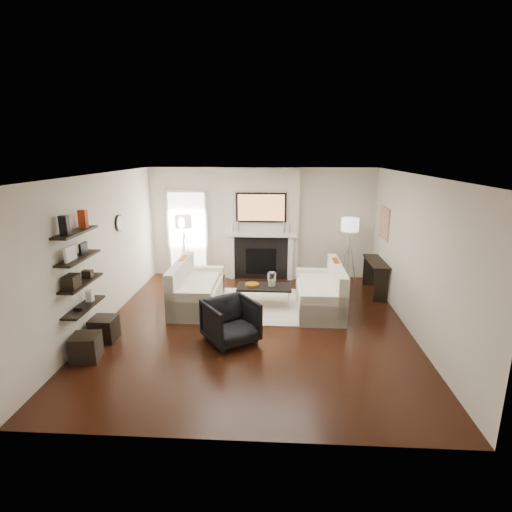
# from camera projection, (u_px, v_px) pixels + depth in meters

# --- Properties ---
(room_envelope) EXTENTS (6.00, 6.00, 6.00)m
(room_envelope) POSITION_uv_depth(u_px,v_px,m) (254.00, 254.00, 6.93)
(room_envelope) COLOR black
(room_envelope) RESTS_ON ground
(chimney_breast) EXTENTS (1.80, 0.25, 2.70)m
(chimney_breast) POSITION_uv_depth(u_px,v_px,m) (261.00, 224.00, 9.71)
(chimney_breast) COLOR silver
(chimney_breast) RESTS_ON floor
(fireplace_surround) EXTENTS (1.30, 0.02, 1.04)m
(fireplace_surround) POSITION_uv_depth(u_px,v_px,m) (261.00, 259.00, 9.79)
(fireplace_surround) COLOR black
(fireplace_surround) RESTS_ON floor
(firebox) EXTENTS (0.75, 0.02, 0.65)m
(firebox) POSITION_uv_depth(u_px,v_px,m) (261.00, 261.00, 9.80)
(firebox) COLOR black
(firebox) RESTS_ON floor
(mantel_pilaster_l) EXTENTS (0.12, 0.08, 1.10)m
(mantel_pilaster_l) POSITION_uv_depth(u_px,v_px,m) (232.00, 257.00, 9.79)
(mantel_pilaster_l) COLOR white
(mantel_pilaster_l) RESTS_ON floor
(mantel_pilaster_r) EXTENTS (0.12, 0.08, 1.10)m
(mantel_pilaster_r) POSITION_uv_depth(u_px,v_px,m) (290.00, 258.00, 9.71)
(mantel_pilaster_r) COLOR white
(mantel_pilaster_r) RESTS_ON floor
(mantel_shelf) EXTENTS (1.70, 0.18, 0.07)m
(mantel_shelf) POSITION_uv_depth(u_px,v_px,m) (261.00, 235.00, 9.59)
(mantel_shelf) COLOR white
(mantel_shelf) RESTS_ON chimney_breast
(tv_body) EXTENTS (1.20, 0.06, 0.70)m
(tv_body) POSITION_uv_depth(u_px,v_px,m) (261.00, 208.00, 9.44)
(tv_body) COLOR black
(tv_body) RESTS_ON chimney_breast
(tv_screen) EXTENTS (1.10, 0.00, 0.62)m
(tv_screen) POSITION_uv_depth(u_px,v_px,m) (261.00, 208.00, 9.41)
(tv_screen) COLOR #BF723F
(tv_screen) RESTS_ON tv_body
(candlestick_l_tall) EXTENTS (0.04, 0.04, 0.30)m
(candlestick_l_tall) POSITION_uv_depth(u_px,v_px,m) (238.00, 227.00, 9.58)
(candlestick_l_tall) COLOR silver
(candlestick_l_tall) RESTS_ON mantel_shelf
(candlestick_l_short) EXTENTS (0.04, 0.04, 0.24)m
(candlestick_l_short) POSITION_uv_depth(u_px,v_px,m) (233.00, 228.00, 9.59)
(candlestick_l_short) COLOR silver
(candlestick_l_short) RESTS_ON mantel_shelf
(candlestick_r_tall) EXTENTS (0.04, 0.04, 0.30)m
(candlestick_r_tall) POSITION_uv_depth(u_px,v_px,m) (284.00, 228.00, 9.52)
(candlestick_r_tall) COLOR silver
(candlestick_r_tall) RESTS_ON mantel_shelf
(candlestick_r_short) EXTENTS (0.04, 0.04, 0.24)m
(candlestick_r_short) POSITION_uv_depth(u_px,v_px,m) (289.00, 229.00, 9.52)
(candlestick_r_short) COLOR silver
(candlestick_r_short) RESTS_ON mantel_shelf
(hallway_panel) EXTENTS (0.90, 0.02, 2.10)m
(hallway_panel) POSITION_uv_depth(u_px,v_px,m) (188.00, 234.00, 9.99)
(hallway_panel) COLOR white
(hallway_panel) RESTS_ON floor
(door_trim_l) EXTENTS (0.06, 0.06, 2.16)m
(door_trim_l) POSITION_uv_depth(u_px,v_px,m) (169.00, 234.00, 10.00)
(door_trim_l) COLOR white
(door_trim_l) RESTS_ON floor
(door_trim_r) EXTENTS (0.06, 0.06, 2.16)m
(door_trim_r) POSITION_uv_depth(u_px,v_px,m) (207.00, 235.00, 9.94)
(door_trim_r) COLOR white
(door_trim_r) RESTS_ON floor
(door_trim_top) EXTENTS (1.02, 0.06, 0.06)m
(door_trim_top) POSITION_uv_depth(u_px,v_px,m) (186.00, 191.00, 9.69)
(door_trim_top) COLOR white
(door_trim_top) RESTS_ON wall_back
(rug) EXTENTS (2.60, 2.00, 0.01)m
(rug) POSITION_uv_depth(u_px,v_px,m) (256.00, 305.00, 8.22)
(rug) COLOR beige
(rug) RESTS_ON floor
(loveseat_left_base) EXTENTS (0.85, 1.80, 0.42)m
(loveseat_left_base) POSITION_uv_depth(u_px,v_px,m) (198.00, 296.00, 8.14)
(loveseat_left_base) COLOR white
(loveseat_left_base) RESTS_ON floor
(loveseat_left_back) EXTENTS (0.18, 1.80, 0.80)m
(loveseat_left_back) POSITION_uv_depth(u_px,v_px,m) (181.00, 281.00, 8.08)
(loveseat_left_back) COLOR white
(loveseat_left_back) RESTS_ON floor
(loveseat_left_arm_n) EXTENTS (0.85, 0.18, 0.60)m
(loveseat_left_arm_n) POSITION_uv_depth(u_px,v_px,m) (189.00, 307.00, 7.34)
(loveseat_left_arm_n) COLOR white
(loveseat_left_arm_n) RESTS_ON floor
(loveseat_left_arm_s) EXTENTS (0.85, 0.18, 0.60)m
(loveseat_left_arm_s) POSITION_uv_depth(u_px,v_px,m) (205.00, 279.00, 8.90)
(loveseat_left_arm_s) COLOR white
(loveseat_left_arm_s) RESTS_ON floor
(loveseat_left_cushion) EXTENTS (0.63, 1.44, 0.10)m
(loveseat_left_cushion) POSITION_uv_depth(u_px,v_px,m) (200.00, 284.00, 8.07)
(loveseat_left_cushion) COLOR white
(loveseat_left_cushion) RESTS_ON loveseat_left_base
(pillow_left_orange) EXTENTS (0.10, 0.42, 0.42)m
(pillow_left_orange) POSITION_uv_depth(u_px,v_px,m) (184.00, 267.00, 8.32)
(pillow_left_orange) COLOR #AB3715
(pillow_left_orange) RESTS_ON loveseat_left_cushion
(pillow_left_charcoal) EXTENTS (0.10, 0.40, 0.40)m
(pillow_left_charcoal) POSITION_uv_depth(u_px,v_px,m) (177.00, 276.00, 7.74)
(pillow_left_charcoal) COLOR black
(pillow_left_charcoal) RESTS_ON loveseat_left_cushion
(loveseat_right_base) EXTENTS (0.85, 1.80, 0.42)m
(loveseat_right_base) POSITION_uv_depth(u_px,v_px,m) (319.00, 299.00, 7.97)
(loveseat_right_base) COLOR white
(loveseat_right_base) RESTS_ON floor
(loveseat_right_back) EXTENTS (0.18, 1.80, 0.80)m
(loveseat_right_back) POSITION_uv_depth(u_px,v_px,m) (337.00, 284.00, 7.87)
(loveseat_right_back) COLOR white
(loveseat_right_back) RESTS_ON floor
(loveseat_right_arm_n) EXTENTS (0.85, 0.18, 0.60)m
(loveseat_right_arm_n) POSITION_uv_depth(u_px,v_px,m) (323.00, 311.00, 7.17)
(loveseat_right_arm_n) COLOR white
(loveseat_right_arm_n) RESTS_ON floor
(loveseat_right_arm_s) EXTENTS (0.85, 0.18, 0.60)m
(loveseat_right_arm_s) POSITION_uv_depth(u_px,v_px,m) (316.00, 282.00, 8.73)
(loveseat_right_arm_s) COLOR white
(loveseat_right_arm_s) RESTS_ON floor
(loveseat_right_cushion) EXTENTS (0.63, 1.44, 0.10)m
(loveseat_right_cushion) POSITION_uv_depth(u_px,v_px,m) (317.00, 287.00, 7.91)
(loveseat_right_cushion) COLOR white
(loveseat_right_cushion) RESTS_ON loveseat_right_base
(pillow_right_orange) EXTENTS (0.10, 0.42, 0.42)m
(pillow_right_orange) POSITION_uv_depth(u_px,v_px,m) (335.00, 270.00, 8.11)
(pillow_right_orange) COLOR #AB3715
(pillow_right_orange) RESTS_ON loveseat_right_cushion
(pillow_right_charcoal) EXTENTS (0.10, 0.40, 0.40)m
(pillow_right_charcoal) POSITION_uv_depth(u_px,v_px,m) (339.00, 280.00, 7.53)
(pillow_right_charcoal) COLOR black
(pillow_right_charcoal) RESTS_ON loveseat_right_cushion
(coffee_table) EXTENTS (1.10, 0.55, 0.04)m
(coffee_table) POSITION_uv_depth(u_px,v_px,m) (264.00, 287.00, 8.11)
(coffee_table) COLOR black
(coffee_table) RESTS_ON floor
(coffee_leg_nw) EXTENTS (0.02, 0.02, 0.38)m
(coffee_leg_nw) POSITION_uv_depth(u_px,v_px,m) (239.00, 300.00, 7.98)
(coffee_leg_nw) COLOR silver
(coffee_leg_nw) RESTS_ON floor
(coffee_leg_ne) EXTENTS (0.02, 0.02, 0.38)m
(coffee_leg_ne) POSITION_uv_depth(u_px,v_px,m) (289.00, 301.00, 7.93)
(coffee_leg_ne) COLOR silver
(coffee_leg_ne) RESTS_ON floor
(coffee_leg_sw) EXTENTS (0.02, 0.02, 0.38)m
(coffee_leg_sw) POSITION_uv_depth(u_px,v_px,m) (241.00, 292.00, 8.41)
(coffee_leg_sw) COLOR silver
(coffee_leg_sw) RESTS_ON floor
(coffee_leg_se) EXTENTS (0.02, 0.02, 0.38)m
(coffee_leg_se) POSITION_uv_depth(u_px,v_px,m) (288.00, 293.00, 8.35)
(coffee_leg_se) COLOR silver
(coffee_leg_se) RESTS_ON floor
(hurricane_glass) EXTENTS (0.17, 0.17, 0.30)m
(hurricane_glass) POSITION_uv_depth(u_px,v_px,m) (272.00, 280.00, 8.06)
(hurricane_glass) COLOR white
(hurricane_glass) RESTS_ON coffee_table
(hurricane_candle) EXTENTS (0.09, 0.09, 0.14)m
(hurricane_candle) POSITION_uv_depth(u_px,v_px,m) (272.00, 283.00, 8.08)
(hurricane_candle) COLOR white
(hurricane_candle) RESTS_ON coffee_table
(copper_bowl) EXTENTS (0.28, 0.28, 0.05)m
(copper_bowl) POSITION_uv_depth(u_px,v_px,m) (252.00, 285.00, 8.11)
(copper_bowl) COLOR #BD741F
(copper_bowl) RESTS_ON coffee_table
(armchair) EXTENTS (1.05, 1.03, 0.79)m
(armchair) POSITION_uv_depth(u_px,v_px,m) (231.00, 319.00, 6.56)
(armchair) COLOR black
(armchair) RESTS_ON floor
(lamp_left_post) EXTENTS (0.02, 0.02, 1.20)m
(lamp_left_post) POSITION_uv_depth(u_px,v_px,m) (185.00, 256.00, 9.71)
(lamp_left_post) COLOR silver
(lamp_left_post) RESTS_ON floor
(lamp_left_shade) EXTENTS (0.40, 0.40, 0.30)m
(lamp_left_shade) POSITION_uv_depth(u_px,v_px,m) (183.00, 222.00, 9.49)
(lamp_left_shade) COLOR white
(lamp_left_shade) RESTS_ON lamp_left_post
(lamp_left_leg_a) EXTENTS (0.25, 0.02, 1.23)m
(lamp_left_leg_a) POSITION_uv_depth(u_px,v_px,m) (189.00, 256.00, 9.71)
(lamp_left_leg_a) COLOR silver
(lamp_left_leg_a) RESTS_ON floor
(lamp_left_leg_b) EXTENTS (0.14, 0.22, 1.23)m
(lamp_left_leg_b) POSITION_uv_depth(u_px,v_px,m) (184.00, 255.00, 9.81)
(lamp_left_leg_b) COLOR silver
(lamp_left_leg_b) RESTS_ON floor
(lamp_left_leg_c) EXTENTS (0.14, 0.22, 1.23)m
(lamp_left_leg_c) POSITION_uv_depth(u_px,v_px,m) (182.00, 257.00, 9.62)
(lamp_left_leg_c) COLOR silver
(lamp_left_leg_c) RESTS_ON floor
(lamp_right_post) EXTENTS (0.02, 0.02, 1.20)m
(lamp_right_post) POSITION_uv_depth(u_px,v_px,m) (348.00, 260.00, 9.32)
(lamp_right_post) COLOR silver
(lamp_right_post) RESTS_ON floor
(lamp_right_shade) EXTENTS (0.40, 0.40, 0.30)m
(lamp_right_shade) POSITION_uv_depth(u_px,v_px,m) (350.00, 225.00, 9.10)
(lamp_right_shade) COLOR white
(lamp_right_shade) RESTS_ON lamp_right_post
(lamp_right_leg_a) EXTENTS (0.25, 0.02, 1.23)m
(lamp_right_leg_a) POSITION_uv_depth(u_px,v_px,m) (353.00, 261.00, 9.31)
(lamp_right_leg_a) COLOR silver
(lamp_right_leg_a) RESTS_ON floor
(lamp_right_leg_b) EXTENTS (0.14, 0.22, 1.23)m
(lamp_right_leg_b) POSITION_uv_depth(u_px,v_px,m) (345.00, 259.00, 9.41)
(lamp_right_leg_b) COLOR silver
(lamp_right_leg_b) RESTS_ON floor
(lamp_right_leg_c) EXTENTS (0.14, 0.22, 1.23)m
(lamp_right_leg_c) POSITION_uv_depth(u_px,v_px,m) (346.00, 261.00, 9.23)
(lamp_right_leg_c) COLOR silver
(lamp_right_leg_c) RESTS_ON floor
(console_top) EXTENTS (0.35, 1.20, 0.04)m
(console_top) POSITION_uv_depth(u_px,v_px,m) (376.00, 262.00, 8.74)
(console_top) COLOR black
(console_top) RESTS_ON floor
(console_leg_n) EXTENTS (0.30, 0.04, 0.71)m
(console_leg_n) POSITION_uv_depth(u_px,v_px,m) (381.00, 286.00, 8.30)
(console_leg_n) COLOR black
(console_leg_n) RESTS_ON floor
(console_leg_s) EXTENTS (0.30, 0.04, 0.71)m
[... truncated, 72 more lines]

